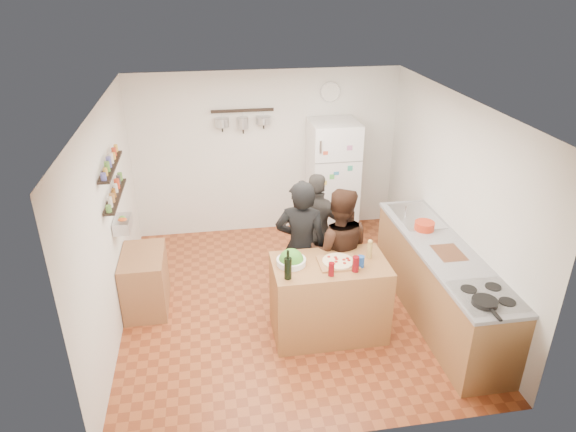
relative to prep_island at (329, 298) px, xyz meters
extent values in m
plane|color=brown|center=(-0.34, 0.64, -0.46)|extent=(4.20, 4.20, 0.00)
plane|color=white|center=(-0.34, 0.64, 2.04)|extent=(4.20, 4.20, 0.00)
plane|color=silver|center=(-0.34, 2.74, 0.79)|extent=(4.00, 0.00, 4.00)
plane|color=silver|center=(-2.34, 0.64, 0.79)|extent=(0.00, 4.20, 4.20)
plane|color=silver|center=(1.66, 0.64, 0.79)|extent=(0.00, 4.20, 4.20)
cube|color=brown|center=(0.00, 0.00, 0.00)|extent=(1.25, 0.72, 0.91)
cube|color=brown|center=(0.08, -0.02, 0.47)|extent=(0.42, 0.34, 0.02)
cylinder|color=beige|center=(0.08, -0.02, 0.48)|extent=(0.34, 0.34, 0.02)
cylinder|color=silver|center=(-0.42, 0.05, 0.49)|extent=(0.32, 0.32, 0.06)
cylinder|color=black|center=(-0.50, -0.22, 0.57)|extent=(0.08, 0.08, 0.24)
cylinder|color=#5F080D|center=(-0.05, -0.24, 0.53)|extent=(0.06, 0.06, 0.15)
cylinder|color=#5D080E|center=(0.22, -0.20, 0.54)|extent=(0.07, 0.07, 0.17)
cylinder|color=#A58545|center=(0.45, 0.05, 0.54)|extent=(0.06, 0.06, 0.18)
cylinder|color=navy|center=(0.30, -0.12, 0.52)|extent=(0.08, 0.08, 0.13)
imported|color=black|center=(-0.22, 0.53, 0.38)|extent=(0.70, 0.56, 1.67)
imported|color=black|center=(0.21, 0.45, 0.34)|extent=(0.88, 0.75, 1.58)
imported|color=#2F2C2A|center=(0.07, 1.02, 0.32)|extent=(0.98, 0.71, 1.54)
cube|color=#9E7042|center=(1.36, 0.09, -0.01)|extent=(0.63, 2.63, 0.90)
cube|color=white|center=(1.36, -0.86, 0.46)|extent=(0.60, 0.62, 0.02)
cylinder|color=black|center=(1.26, -0.98, 0.49)|extent=(0.24, 0.24, 0.05)
cube|color=silver|center=(1.36, 0.94, 0.46)|extent=(0.50, 0.80, 0.03)
cube|color=brown|center=(1.36, -0.01, 0.46)|extent=(0.30, 0.40, 0.02)
cylinder|color=red|center=(1.31, 0.57, 0.51)|extent=(0.24, 0.24, 0.10)
cube|color=white|center=(0.61, 2.39, 0.45)|extent=(0.70, 0.68, 1.80)
cylinder|color=silver|center=(0.61, 2.72, 1.69)|extent=(0.30, 0.03, 0.30)
cube|color=black|center=(-2.27, 0.84, 1.04)|extent=(0.12, 1.00, 0.02)
cube|color=black|center=(-2.27, 0.84, 1.40)|extent=(0.12, 1.00, 0.02)
cube|color=silver|center=(-2.24, 0.84, 0.69)|extent=(0.18, 0.35, 0.14)
cube|color=olive|center=(-2.08, 0.84, -0.09)|extent=(0.50, 0.80, 0.73)
cube|color=black|center=(-0.69, 2.64, 1.49)|extent=(0.90, 0.04, 0.04)
camera|label=1|loc=(-1.22, -4.63, 3.32)|focal=32.00mm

